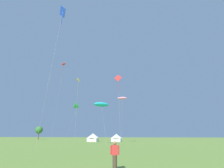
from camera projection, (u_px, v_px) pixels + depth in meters
kite_red_parafoil at (64, 64)px, 70.60m from camera, size 3.44×2.23×29.99m
kite_pink_parafoil at (122, 98)px, 60.63m from camera, size 3.53×1.75×14.88m
kite_yellow_diamond at (78, 82)px, 49.41m from camera, size 0.69×1.88×17.80m
kite_cyan_parafoil at (101, 105)px, 45.03m from camera, size 4.20×3.97×10.41m
kite_blue_diamond at (62, 13)px, 36.19m from camera, size 2.24×3.10×27.78m
kite_red_diamond at (118, 79)px, 52.71m from camera, size 2.23×1.69×19.68m
kite_green_delta at (77, 106)px, 55.96m from camera, size 3.88×3.47×12.22m
person_spectator at (115, 156)px, 10.99m from camera, size 0.57×0.28×1.73m
festival_tent_center at (93, 137)px, 61.79m from camera, size 4.21×4.21×2.74m
festival_tent_right at (116, 137)px, 60.22m from camera, size 3.92×3.92×2.55m
tree_distant_left at (39, 130)px, 94.24m from camera, size 3.86×3.86×6.82m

